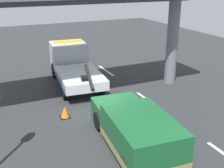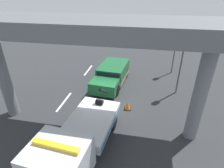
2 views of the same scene
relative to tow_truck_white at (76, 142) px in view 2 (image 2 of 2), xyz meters
name	(u,v)px [view 2 (image 2 of 2)]	position (x,y,z in m)	size (l,w,h in m)	color
ground_plane	(102,106)	(-4.78, 0.07, -1.25)	(60.00, 40.00, 0.10)	#2D3033
lane_stripe_west	(88,70)	(-10.78, -2.86, -1.20)	(2.60, 0.16, 0.01)	silver
lane_stripe_mid	(64,102)	(-4.78, -2.86, -1.20)	(2.60, 0.16, 0.01)	silver
tow_truck_white	(76,142)	(0.00, 0.00, 0.00)	(7.33, 2.94, 2.46)	silver
towed_van_green	(112,75)	(-8.47, 0.08, -0.42)	(5.37, 2.64, 1.58)	#195B2D
overpass_structure	(90,36)	(-2.84, 0.07, 4.32)	(3.60, 13.39, 6.34)	slate
traffic_light_near	(176,41)	(-11.76, 5.55, 2.03)	(0.39, 0.32, 4.45)	#515456
traffic_light_far	(183,53)	(-7.76, 5.55, 2.20)	(0.39, 0.32, 4.69)	#515456
traffic_cone_orange	(128,106)	(-4.76, 1.94, -0.93)	(0.48, 0.48, 0.58)	orange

